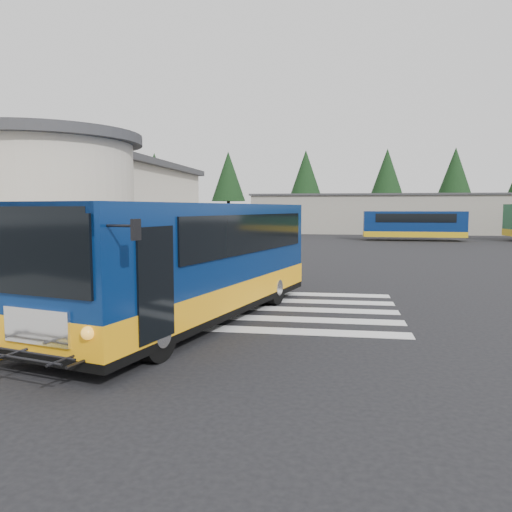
# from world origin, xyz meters

# --- Properties ---
(ground) EXTENTS (140.00, 140.00, 0.00)m
(ground) POSITION_xyz_m (0.00, 0.00, 0.00)
(ground) COLOR black
(ground) RESTS_ON ground
(sidewalk) EXTENTS (10.00, 34.00, 0.15)m
(sidewalk) POSITION_xyz_m (-9.00, 4.00, 0.07)
(sidewalk) COLOR gray
(sidewalk) RESTS_ON ground
(curb_strip) EXTENTS (0.12, 34.00, 0.16)m
(curb_strip) POSITION_xyz_m (-4.05, 4.00, 0.08)
(curb_strip) COLOR gold
(curb_strip) RESTS_ON ground
(station_building) EXTENTS (12.70, 18.70, 4.80)m
(station_building) POSITION_xyz_m (-10.84, 6.91, 2.57)
(station_building) COLOR #B4AA98
(station_building) RESTS_ON ground
(crosswalk) EXTENTS (8.00, 5.35, 0.01)m
(crosswalk) POSITION_xyz_m (-0.50, -0.80, 0.01)
(crosswalk) COLOR silver
(crosswalk) RESTS_ON ground
(depot_building) EXTENTS (26.40, 8.40, 4.20)m
(depot_building) POSITION_xyz_m (6.00, 42.00, 2.11)
(depot_building) COLOR gray
(depot_building) RESTS_ON ground
(tree_line) EXTENTS (58.40, 4.40, 10.00)m
(tree_line) POSITION_xyz_m (6.29, 50.00, 6.77)
(tree_line) COLOR black
(tree_line) RESTS_ON ground
(transit_bus) EXTENTS (5.24, 10.18, 2.79)m
(transit_bus) POSITION_xyz_m (-1.57, -2.52, 1.33)
(transit_bus) COLOR navy
(transit_bus) RESTS_ON ground
(pedestrian_a) EXTENTS (0.46, 0.68, 1.83)m
(pedestrian_a) POSITION_xyz_m (-4.50, -3.55, 1.07)
(pedestrian_a) COLOR black
(pedestrian_a) RESTS_ON sidewalk
(bollard) EXTENTS (0.10, 0.10, 1.23)m
(bollard) POSITION_xyz_m (-4.53, -2.73, 0.77)
(bollard) COLOR black
(bollard) RESTS_ON sidewalk
(far_bus_a) EXTENTS (8.18, 2.45, 2.10)m
(far_bus_a) POSITION_xyz_m (8.23, 29.14, 1.36)
(far_bus_a) COLOR #061C4C
(far_bus_a) RESTS_ON ground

